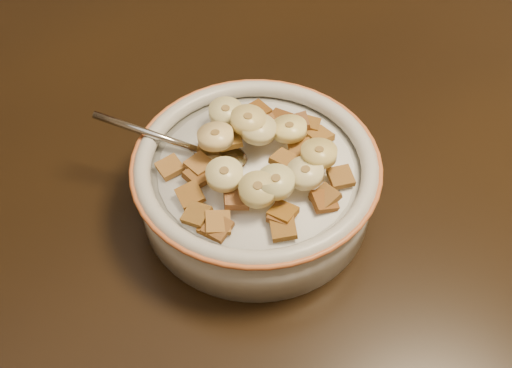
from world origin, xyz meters
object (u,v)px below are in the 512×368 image
table (94,208)px  spoon (220,158)px  chair (23,66)px  cereal_bowl (256,187)px

table → spoon: spoon is taller
chair → cereal_bowl: size_ratio=4.41×
cereal_bowl → chair: bearing=95.5°
chair → cereal_bowl: chair is taller
table → spoon: size_ratio=27.87×
chair → cereal_bowl: 0.77m
table → spoon: (0.11, -0.07, 0.07)m
cereal_bowl → spoon: spoon is taller
table → cereal_bowl: bearing=-38.0°
cereal_bowl → spoon: 0.04m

